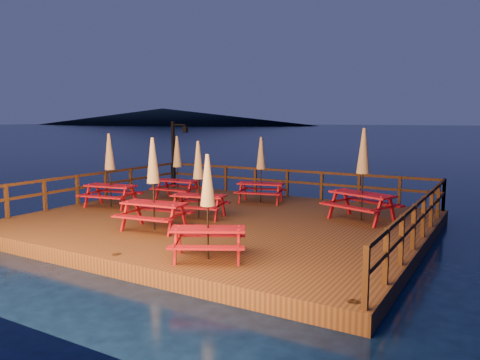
{
  "coord_description": "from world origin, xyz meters",
  "views": [
    {
      "loc": [
        7.79,
        -12.24,
        3.53
      ],
      "look_at": [
        0.28,
        0.6,
        1.57
      ],
      "focal_mm": 35.0,
      "sensor_mm": 36.0,
      "label": 1
    }
  ],
  "objects_px": {
    "picnic_table_0": "(208,205)",
    "picnic_table_1": "(198,178)",
    "lamp_post": "(176,148)",
    "picnic_table_2": "(153,182)"
  },
  "relations": [
    {
      "from": "picnic_table_1",
      "to": "picnic_table_2",
      "type": "relative_size",
      "value": 0.93
    },
    {
      "from": "picnic_table_2",
      "to": "picnic_table_1",
      "type": "bearing_deg",
      "value": 78.68
    },
    {
      "from": "lamp_post",
      "to": "picnic_table_1",
      "type": "bearing_deg",
      "value": -46.07
    },
    {
      "from": "picnic_table_0",
      "to": "picnic_table_1",
      "type": "relative_size",
      "value": 0.97
    },
    {
      "from": "lamp_post",
      "to": "picnic_table_2",
      "type": "distance_m",
      "value": 8.23
    },
    {
      "from": "lamp_post",
      "to": "picnic_table_2",
      "type": "bearing_deg",
      "value": -56.37
    },
    {
      "from": "picnic_table_0",
      "to": "picnic_table_1",
      "type": "bearing_deg",
      "value": 99.04
    },
    {
      "from": "picnic_table_0",
      "to": "lamp_post",
      "type": "bearing_deg",
      "value": 102.59
    },
    {
      "from": "lamp_post",
      "to": "picnic_table_0",
      "type": "distance_m",
      "value": 11.2
    },
    {
      "from": "lamp_post",
      "to": "picnic_table_2",
      "type": "height_order",
      "value": "lamp_post"
    }
  ]
}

